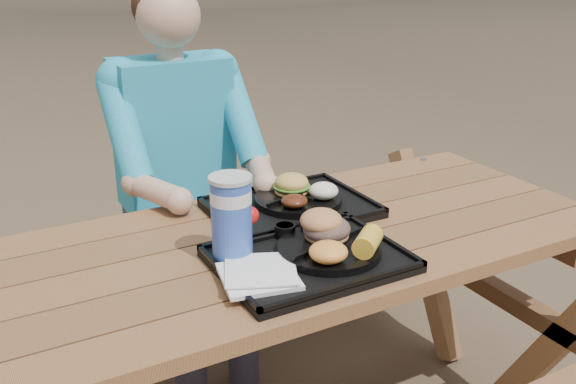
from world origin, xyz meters
TOP-DOWN VIEW (x-y plane):
  - picnic_table at (0.00, 0.00)m, footprint 1.80×1.49m
  - tray_near at (-0.03, -0.16)m, footprint 0.45×0.35m
  - tray_far at (0.09, 0.15)m, footprint 0.45×0.35m
  - plate_near at (0.02, -0.17)m, footprint 0.26×0.26m
  - plate_far at (0.12, 0.16)m, footprint 0.26×0.26m
  - napkin_stack at (-0.19, -0.20)m, footprint 0.20×0.20m
  - soda_cup at (-0.19, -0.07)m, footprint 0.10×0.10m
  - condiment_bbq at (-0.03, -0.03)m, footprint 0.06×0.06m
  - condiment_mustard at (0.04, -0.05)m, footprint 0.05×0.05m
  - sandwich at (0.04, -0.12)m, footprint 0.11×0.11m
  - mac_cheese at (-0.02, -0.24)m, footprint 0.09×0.09m
  - corn_cob at (0.09, -0.24)m, footprint 0.13×0.13m
  - cutlery_far at (-0.08, 0.15)m, footprint 0.04×0.15m
  - burger at (0.12, 0.19)m, footprint 0.10×0.10m
  - baked_beans at (0.07, 0.09)m, footprint 0.08×0.08m
  - potato_salad at (0.18, 0.11)m, footprint 0.09×0.09m
  - diner at (-0.06, 0.70)m, footprint 0.48×0.84m

SIDE VIEW (x-z plane):
  - picnic_table at x=0.00m, z-range 0.00..0.75m
  - diner at x=-0.06m, z-range 0.00..1.28m
  - tray_near at x=-0.03m, z-range 0.75..0.77m
  - tray_far at x=0.09m, z-range 0.75..0.77m
  - cutlery_far at x=-0.08m, z-range 0.77..0.78m
  - napkin_stack at x=-0.19m, z-range 0.77..0.79m
  - plate_near at x=0.02m, z-range 0.77..0.79m
  - plate_far at x=0.12m, z-range 0.77..0.79m
  - condiment_mustard at x=0.04m, z-range 0.77..0.80m
  - condiment_bbq at x=-0.03m, z-range 0.77..0.80m
  - baked_beans at x=0.07m, z-range 0.79..0.82m
  - mac_cheese at x=-0.02m, z-range 0.79..0.84m
  - potato_salad at x=0.18m, z-range 0.79..0.84m
  - corn_cob at x=0.09m, z-range 0.79..0.84m
  - burger at x=0.12m, z-range 0.79..0.88m
  - sandwich at x=0.04m, z-range 0.79..0.91m
  - soda_cup at x=-0.19m, z-range 0.77..0.97m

